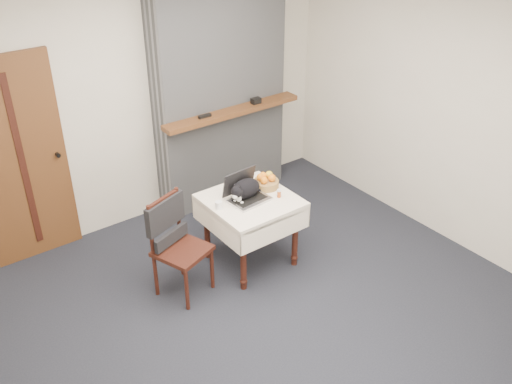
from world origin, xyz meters
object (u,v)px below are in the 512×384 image
door (22,162)px  side_table (250,209)px  cream_jar (219,205)px  fruit_basket (266,182)px  laptop (245,192)px  chair (173,233)px  cat (246,189)px  pill_bottle (279,193)px

door → side_table: 2.14m
cream_jar → fruit_basket: 0.58m
laptop → fruit_basket: laptop is taller
cream_jar → chair: 0.47m
cream_jar → door: bearing=133.1°
cat → cream_jar: size_ratio=6.04×
cat → pill_bottle: (0.25, -0.18, -0.05)m
cat → cream_jar: (-0.31, -0.02, -0.06)m
cat → cream_jar: bearing=159.6°
door → cream_jar: bearing=-46.9°
cream_jar → fruit_basket: fruit_basket is taller
pill_bottle → door: bearing=140.4°
side_table → laptop: laptop is taller
door → pill_bottle: bearing=-39.6°
laptop → fruit_basket: (0.28, 0.06, -0.01)m
side_table → cat: (-0.02, 0.04, 0.21)m
cat → chair: size_ratio=0.49×
side_table → chair: chair is taller
door → cream_jar: size_ratio=26.52×
side_table → chair: bearing=174.2°
laptop → cream_jar: laptop is taller
cream_jar → chair: bearing=173.3°
laptop → cream_jar: bearing=177.3°
chair → side_table: bearing=-25.4°
laptop → side_table: bearing=-51.3°
laptop → pill_bottle: (0.26, -0.17, -0.02)m
cat → pill_bottle: bearing=-59.2°
cat → fruit_basket: (0.27, 0.05, -0.04)m
cat → chair: (-0.76, 0.04, -0.20)m
cat → fruit_basket: 0.28m
cat → chair: 0.78m
cat → fruit_basket: cat is taller
laptop → fruit_basket: bearing=7.1°
laptop → cat: laptop is taller
pill_bottle → chair: 1.04m
side_table → fruit_basket: 0.32m
side_table → cream_jar: bearing=175.4°
cream_jar → fruit_basket: size_ratio=0.31×
laptop → chair: size_ratio=0.40×
cat → chair: chair is taller
chair → pill_bottle: bearing=-31.5°
cat → cream_jar: cat is taller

